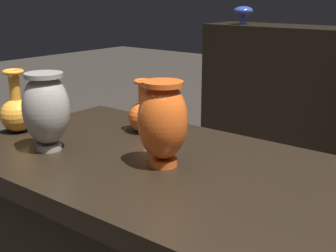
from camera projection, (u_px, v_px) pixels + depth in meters
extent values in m
cube|color=black|center=(173.00, 173.00, 1.18)|extent=(1.20, 0.64, 0.05)
cylinder|color=#E55B1E|center=(163.00, 162.00, 1.16)|extent=(0.07, 0.07, 0.02)
ellipsoid|color=#E55B1E|center=(163.00, 121.00, 1.13)|extent=(0.12, 0.12, 0.19)
cylinder|color=#E55B1E|center=(163.00, 84.00, 1.11)|extent=(0.10, 0.10, 0.01)
sphere|color=orange|center=(17.00, 115.00, 1.43)|extent=(0.10, 0.10, 0.10)
cylinder|color=orange|center=(14.00, 87.00, 1.41)|extent=(0.03, 0.03, 0.09)
torus|color=orange|center=(13.00, 72.00, 1.40)|extent=(0.06, 0.06, 0.01)
cylinder|color=gray|center=(49.00, 146.00, 1.28)|extent=(0.07, 0.07, 0.02)
ellipsoid|color=gray|center=(46.00, 109.00, 1.25)|extent=(0.13, 0.13, 0.19)
cylinder|color=gray|center=(44.00, 75.00, 1.22)|extent=(0.10, 0.10, 0.01)
sphere|color=#E55B1E|center=(143.00, 117.00, 1.43)|extent=(0.09, 0.09, 0.09)
cylinder|color=#E55B1E|center=(143.00, 93.00, 1.41)|extent=(0.03, 0.03, 0.07)
torus|color=#E55B1E|center=(143.00, 82.00, 1.40)|extent=(0.06, 0.06, 0.01)
cylinder|color=#2D429E|center=(243.00, 24.00, 3.34)|extent=(0.06, 0.06, 0.01)
cylinder|color=#2D429E|center=(243.00, 19.00, 3.33)|extent=(0.02, 0.02, 0.05)
ellipsoid|color=#2D429E|center=(243.00, 11.00, 3.31)|extent=(0.14, 0.14, 0.06)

